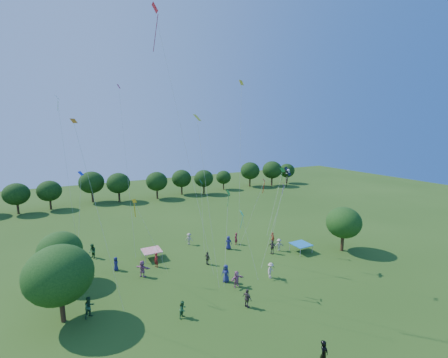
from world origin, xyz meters
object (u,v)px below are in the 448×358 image
(near_tree_north, at_px, (60,251))
(tent_blue, at_px, (301,244))
(man_in_black, at_px, (324,355))
(near_tree_west, at_px, (59,275))
(tent_red_stripe, at_px, (152,250))
(near_tree_east, at_px, (344,223))
(red_high_kite, at_px, (167,65))
(pirate_kite, at_px, (287,173))

(near_tree_north, height_order, tent_blue, near_tree_north)
(near_tree_north, xyz_separation_m, man_in_black, (15.37, -20.65, -2.55))
(near_tree_west, height_order, man_in_black, near_tree_west)
(near_tree_west, height_order, tent_red_stripe, near_tree_west)
(near_tree_west, height_order, near_tree_east, near_tree_west)
(near_tree_west, relative_size, tent_blue, 2.98)
(near_tree_west, xyz_separation_m, red_high_kite, (9.61, 0.32, 17.08))
(man_in_black, bearing_deg, pirate_kite, 37.63)
(near_tree_east, height_order, tent_red_stripe, near_tree_east)
(tent_blue, xyz_separation_m, pirate_kite, (-3.98, -1.57, 9.76))
(tent_blue, relative_size, man_in_black, 1.10)
(near_tree_west, height_order, tent_blue, near_tree_west)
(tent_red_stripe, height_order, pirate_kite, pirate_kite)
(tent_red_stripe, bearing_deg, pirate_kite, -32.49)
(red_high_kite, bearing_deg, pirate_kite, -1.74)
(near_tree_east, relative_size, pirate_kite, 0.57)
(near_tree_west, bearing_deg, pirate_kite, -0.21)
(near_tree_north, distance_m, near_tree_east, 33.03)
(tent_blue, distance_m, pirate_kite, 10.66)
(tent_blue, distance_m, red_high_kite, 26.73)
(red_high_kite, bearing_deg, near_tree_west, -178.06)
(near_tree_west, bearing_deg, man_in_black, -41.67)
(near_tree_north, bearing_deg, tent_red_stripe, 8.94)
(tent_blue, height_order, man_in_black, man_in_black)
(near_tree_west, bearing_deg, red_high_kite, 1.94)
(near_tree_east, distance_m, pirate_kite, 11.39)
(man_in_black, height_order, pirate_kite, pirate_kite)
(near_tree_west, relative_size, tent_red_stripe, 2.98)
(tent_red_stripe, bearing_deg, near_tree_west, -138.39)
(near_tree_north, bearing_deg, near_tree_east, -13.53)
(tent_red_stripe, xyz_separation_m, tent_blue, (17.49, -7.03, 0.00))
(near_tree_north, distance_m, red_high_kite, 21.22)
(near_tree_west, xyz_separation_m, near_tree_north, (-0.04, 7.00, -0.60))
(near_tree_north, distance_m, tent_blue, 27.79)
(red_high_kite, bearing_deg, near_tree_north, 145.32)
(near_tree_north, relative_size, tent_blue, 2.49)
(near_tree_west, height_order, near_tree_north, near_tree_west)
(near_tree_west, height_order, red_high_kite, red_high_kite)
(near_tree_west, relative_size, pirate_kite, 0.65)
(near_tree_north, xyz_separation_m, red_high_kite, (9.65, -6.68, 17.68))
(tent_blue, bearing_deg, near_tree_north, 168.50)
(tent_red_stripe, height_order, man_in_black, man_in_black)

